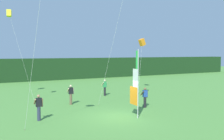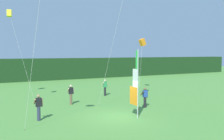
{
  "view_description": "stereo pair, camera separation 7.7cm",
  "coord_description": "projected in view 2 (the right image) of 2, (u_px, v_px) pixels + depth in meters",
  "views": [
    {
      "loc": [
        -8.06,
        -14.72,
        4.39
      ],
      "look_at": [
        0.8,
        2.47,
        3.04
      ],
      "focal_mm": 39.89,
      "sensor_mm": 36.0,
      "label": 1
    },
    {
      "loc": [
        -7.99,
        -14.76,
        4.39
      ],
      "look_at": [
        0.8,
        2.47,
        3.04
      ],
      "focal_mm": 39.89,
      "sensor_mm": 36.0,
      "label": 2
    }
  ],
  "objects": [
    {
      "name": "kite_orange_box_0",
      "position": [
        142.0,
        42.0,
        28.17
      ],
      "size": [
        1.9,
        1.88,
        6.01
      ],
      "color": "brown",
      "rests_on": "ground"
    },
    {
      "name": "person_far_left",
      "position": [
        105.0,
        87.0,
        25.3
      ],
      "size": [
        0.55,
        0.48,
        1.66
      ],
      "color": "black",
      "rests_on": "ground"
    },
    {
      "name": "banner_flag",
      "position": [
        135.0,
        85.0,
        16.74
      ],
      "size": [
        0.06,
        1.03,
        4.62
      ],
      "color": "#B7B7BC",
      "rests_on": "ground"
    },
    {
      "name": "person_mid_field",
      "position": [
        145.0,
        97.0,
        19.85
      ],
      "size": [
        0.55,
        0.48,
        1.61
      ],
      "color": "black",
      "rests_on": "ground"
    },
    {
      "name": "person_near_banner",
      "position": [
        71.0,
        94.0,
        21.02
      ],
      "size": [
        0.55,
        0.48,
        1.68
      ],
      "color": "brown",
      "rests_on": "ground"
    },
    {
      "name": "kite_yellow_box_4",
      "position": [
        9.0,
        14.0,
        20.26
      ],
      "size": [
        2.09,
        0.53,
        7.89
      ],
      "color": "brown",
      "rests_on": "ground"
    },
    {
      "name": "person_far_right",
      "position": [
        39.0,
        107.0,
        16.02
      ],
      "size": [
        0.55,
        0.48,
        1.7
      ],
      "color": "#2D334C",
      "rests_on": "ground"
    },
    {
      "name": "ground_plane",
      "position": [
        118.0,
        117.0,
        17.04
      ],
      "size": [
        120.0,
        120.0,
        0.0
      ],
      "primitive_type": "plane",
      "color": "#518E3D"
    },
    {
      "name": "distant_treeline",
      "position": [
        42.0,
        69.0,
        39.56
      ],
      "size": [
        80.0,
        2.4,
        3.47
      ],
      "primitive_type": "cube",
      "color": "#193819",
      "rests_on": "ground"
    }
  ]
}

